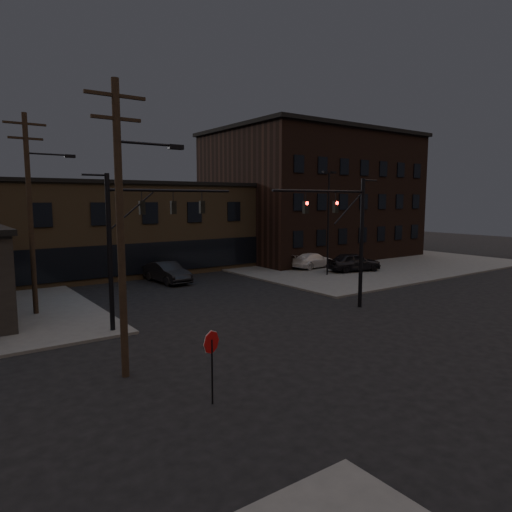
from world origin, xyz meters
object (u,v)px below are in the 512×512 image
(traffic_signal_near, at_px, (349,229))
(parked_car_lot_a, at_px, (354,262))
(parked_car_lot_b, at_px, (313,260))
(stop_sign, at_px, (212,350))
(traffic_signal_far, at_px, (134,233))
(car_crossing, at_px, (167,272))

(traffic_signal_near, relative_size, parked_car_lot_a, 1.59)
(parked_car_lot_b, bearing_deg, traffic_signal_near, 138.25)
(parked_car_lot_b, bearing_deg, stop_sign, 124.56)
(parked_car_lot_b, bearing_deg, parked_car_lot_a, -163.25)
(traffic_signal_near, distance_m, traffic_signal_far, 12.57)
(traffic_signal_near, distance_m, car_crossing, 16.33)
(stop_sign, xyz_separation_m, parked_car_lot_b, (22.79, 19.79, -0.97))
(traffic_signal_near, relative_size, stop_sign, 3.23)
(stop_sign, bearing_deg, parked_car_lot_a, 33.27)
(traffic_signal_far, relative_size, car_crossing, 1.55)
(traffic_signal_near, xyz_separation_m, car_crossing, (-5.10, 14.96, -4.08))
(traffic_signal_near, height_order, stop_sign, traffic_signal_near)
(traffic_signal_far, height_order, car_crossing, traffic_signal_far)
(traffic_signal_near, distance_m, parked_car_lot_a, 15.11)
(traffic_signal_near, distance_m, parked_car_lot_b, 16.81)
(traffic_signal_near, bearing_deg, stop_sign, -154.10)
(stop_sign, distance_m, car_crossing, 23.00)
(parked_car_lot_a, bearing_deg, traffic_signal_far, 119.33)
(parked_car_lot_b, relative_size, car_crossing, 0.97)
(stop_sign, bearing_deg, traffic_signal_near, 25.90)
(traffic_signal_near, relative_size, parked_car_lot_b, 1.61)
(traffic_signal_far, bearing_deg, parked_car_lot_b, 24.50)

